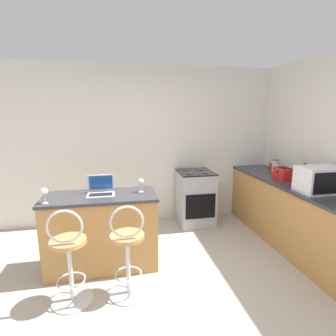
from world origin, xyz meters
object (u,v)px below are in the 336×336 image
bar_stool_near (69,259)px  toaster (284,174)px  pepper_mill (304,173)px  storage_jar (275,166)px  mug_red (272,166)px  wine_glass_tall (44,192)px  stove_range (195,198)px  laptop (101,189)px  bar_stool_far (128,254)px  microwave (319,180)px  wine_glass_short (141,182)px

bar_stool_near → toaster: toaster is taller
pepper_mill → storage_jar: pepper_mill is taller
toaster → pepper_mill: (0.14, -0.24, 0.05)m
mug_red → wine_glass_tall: size_ratio=0.60×
stove_range → storage_jar: size_ratio=4.36×
laptop → pepper_mill: size_ratio=1.09×
wine_glass_tall → bar_stool_near: bearing=-56.6°
bar_stool_far → microwave: (2.29, 0.21, 0.59)m
pepper_mill → wine_glass_tall: 3.25m
bar_stool_far → wine_glass_short: (0.20, 0.63, 0.56)m
microwave → mug_red: 1.37m
microwave → mug_red: size_ratio=4.82×
microwave → stove_range: microwave is taller
stove_range → bar_stool_near: bearing=-137.2°
bar_stool_near → toaster: bearing=17.0°
laptop → stove_range: laptop is taller
bar_stool_far → stove_range: bar_stool_far is taller
wine_glass_short → microwave: bearing=-11.4°
bar_stool_near → bar_stool_far: 0.55m
stove_range → bar_stool_far: bearing=-126.3°
mug_red → pepper_mill: bearing=-96.5°
laptop → mug_red: laptop is taller
wine_glass_short → mug_red: (2.32, 0.93, -0.07)m
laptop → pepper_mill: pepper_mill is taller
wine_glass_short → wine_glass_tall: size_ratio=0.98×
laptop → toaster: size_ratio=1.20×
pepper_mill → microwave: bearing=-106.9°
pepper_mill → mug_red: pepper_mill is taller
toaster → laptop: bearing=-175.2°
bar_stool_near → toaster: size_ratio=3.82×
wine_glass_tall → toaster: bearing=8.3°
wine_glass_short → wine_glass_tall: (-1.03, -0.22, 0.00)m
wine_glass_short → wine_glass_tall: bearing=-167.9°
wine_glass_short → toaster: bearing=6.4°
bar_stool_near → laptop: laptop is taller
stove_range → storage_jar: 1.40m
laptop → toaster: (2.54, 0.22, 0.03)m
laptop → wine_glass_short: 0.48m
stove_range → wine_glass_tall: 2.41m
bar_stool_far → wine_glass_tall: bearing=153.4°
bar_stool_far → wine_glass_tall: size_ratio=5.88×
stove_range → wine_glass_tall: wine_glass_tall is taller
bar_stool_far → storage_jar: (2.45, 1.34, 0.54)m
mug_red → wine_glass_tall: (-3.35, -1.15, 0.08)m
microwave → pepper_mill: bearing=73.1°
pepper_mill → wine_glass_tall: (-3.24, -0.21, -0.01)m
mug_red → storage_jar: size_ratio=0.48×
laptop → wine_glass_short: bearing=-2.0°
microwave → stove_range: 1.88m
bar_stool_near → pepper_mill: bearing=11.9°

